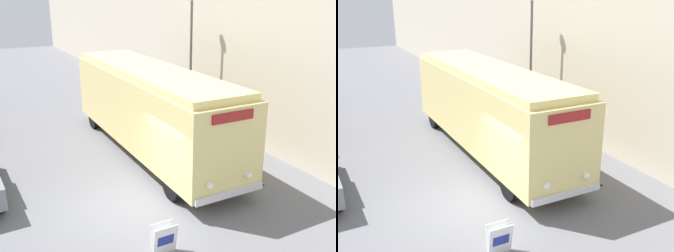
{
  "view_description": "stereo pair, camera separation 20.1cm",
  "coord_description": "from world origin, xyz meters",
  "views": [
    {
      "loc": [
        -4.01,
        -9.82,
        6.21
      ],
      "look_at": [
        1.82,
        1.12,
        1.98
      ],
      "focal_mm": 42.0,
      "sensor_mm": 36.0,
      "label": 1
    },
    {
      "loc": [
        -3.84,
        -9.91,
        6.21
      ],
      "look_at": [
        1.82,
        1.12,
        1.98
      ],
      "focal_mm": 42.0,
      "sensor_mm": 36.0,
      "label": 2
    }
  ],
  "objects": [
    {
      "name": "ground_plane",
      "position": [
        0.0,
        0.0,
        0.0
      ],
      "size": [
        80.0,
        80.0,
        0.0
      ],
      "primitive_type": "plane",
      "color": "slate"
    },
    {
      "name": "building_wall_right",
      "position": [
        6.68,
        10.0,
        3.09
      ],
      "size": [
        0.3,
        60.0,
        6.18
      ],
      "color": "beige",
      "rests_on": "ground_plane"
    },
    {
      "name": "vintage_bus",
      "position": [
        2.42,
        3.78,
        1.94
      ],
      "size": [
        2.53,
        10.81,
        3.45
      ],
      "color": "black",
      "rests_on": "ground_plane"
    },
    {
      "name": "sign_board",
      "position": [
        -0.18,
        -2.45,
        0.4
      ],
      "size": [
        0.64,
        0.31,
        0.82
      ],
      "color": "gray",
      "rests_on": "ground_plane"
    },
    {
      "name": "streetlamp",
      "position": [
        5.55,
        5.85,
        4.05
      ],
      "size": [
        0.36,
        0.36,
        6.21
      ],
      "color": "#595E60",
      "rests_on": "ground_plane"
    },
    {
      "name": "traffic_cone",
      "position": [
        4.34,
        -0.62,
        0.31
      ],
      "size": [
        0.36,
        0.36,
        0.63
      ],
      "color": "black",
      "rests_on": "ground_plane"
    }
  ]
}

